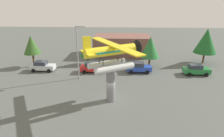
% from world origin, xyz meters
% --- Properties ---
extents(ground_plane, '(140.00, 140.00, 0.00)m').
position_xyz_m(ground_plane, '(0.00, 0.00, 0.00)').
color(ground_plane, '#515651').
extents(display_pedestal, '(1.10, 1.10, 4.14)m').
position_xyz_m(display_pedestal, '(0.00, 0.00, 2.07)').
color(display_pedestal, slate).
rests_on(display_pedestal, ground).
extents(floatplane_monument, '(7.03, 9.49, 4.00)m').
position_xyz_m(floatplane_monument, '(0.11, 0.07, 5.82)').
color(floatplane_monument, silver).
rests_on(floatplane_monument, display_pedestal).
extents(car_near_silver, '(4.20, 2.02, 1.76)m').
position_xyz_m(car_near_silver, '(-12.55, 10.02, 0.88)').
color(car_near_silver, silver).
rests_on(car_near_silver, ground).
extents(car_mid_red, '(4.20, 2.02, 1.76)m').
position_xyz_m(car_mid_red, '(-3.71, 9.87, 0.88)').
color(car_mid_red, red).
rests_on(car_mid_red, ground).
extents(car_far_blue, '(4.20, 2.02, 1.76)m').
position_xyz_m(car_far_blue, '(4.20, 10.14, 0.88)').
color(car_far_blue, '#2847B7').
rests_on(car_far_blue, ground).
extents(car_distant_green, '(4.20, 2.02, 1.76)m').
position_xyz_m(car_distant_green, '(13.64, 9.49, 0.88)').
color(car_distant_green, '#237A38').
rests_on(car_distant_green, ground).
extents(streetlight_primary, '(1.84, 0.28, 8.20)m').
position_xyz_m(streetlight_primary, '(-5.25, 6.86, 4.74)').
color(streetlight_primary, gray).
rests_on(streetlight_primary, ground).
extents(storefront_building, '(12.35, 7.49, 4.27)m').
position_xyz_m(storefront_building, '(1.33, 22.00, 2.14)').
color(storefront_building, brown).
rests_on(storefront_building, ground).
extents(tree_west, '(2.99, 2.99, 5.82)m').
position_xyz_m(tree_west, '(-15.03, 12.24, 4.13)').
color(tree_west, brown).
rests_on(tree_west, ground).
extents(tree_east, '(2.78, 2.78, 4.67)m').
position_xyz_m(tree_east, '(-5.22, 14.12, 3.11)').
color(tree_east, brown).
rests_on(tree_east, ground).
extents(tree_center_back, '(3.38, 3.38, 5.65)m').
position_xyz_m(tree_center_back, '(6.40, 13.01, 3.76)').
color(tree_center_back, brown).
rests_on(tree_center_back, ground).
extents(tree_far_east, '(4.21, 4.21, 6.77)m').
position_xyz_m(tree_far_east, '(17.32, 15.92, 4.42)').
color(tree_far_east, brown).
rests_on(tree_far_east, ground).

